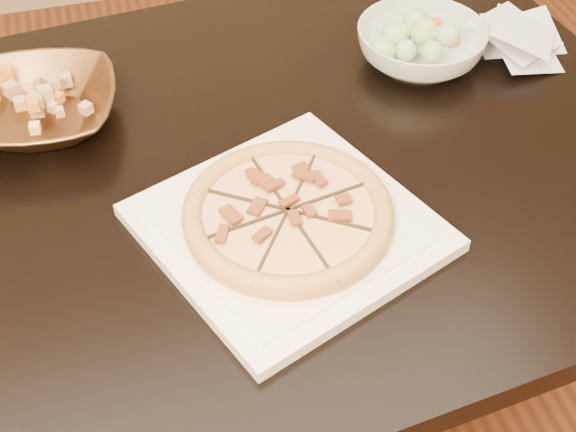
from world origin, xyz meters
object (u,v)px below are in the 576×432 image
(dining_table, at_px, (197,227))
(salad_bowl, at_px, (420,46))
(plate, at_px, (288,227))
(pizza, at_px, (288,214))
(bronze_bowl, at_px, (38,108))

(dining_table, distance_m, salad_bowl, 0.46)
(plate, height_order, pizza, pizza)
(plate, bearing_deg, pizza, -173.91)
(dining_table, bearing_deg, pizza, -54.29)
(dining_table, bearing_deg, salad_bowl, 22.64)
(plate, relative_size, salad_bowl, 2.05)
(plate, xyz_separation_m, salad_bowl, (0.31, 0.31, 0.02))
(pizza, xyz_separation_m, salad_bowl, (0.31, 0.31, -0.00))
(dining_table, height_order, pizza, pizza)
(pizza, height_order, salad_bowl, salad_bowl)
(dining_table, distance_m, bronze_bowl, 0.29)
(dining_table, relative_size, plate, 3.58)
(dining_table, relative_size, pizza, 5.63)
(bronze_bowl, relative_size, salad_bowl, 1.13)
(dining_table, xyz_separation_m, pizza, (0.10, -0.14, 0.13))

